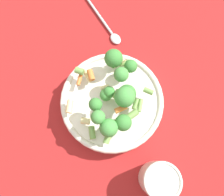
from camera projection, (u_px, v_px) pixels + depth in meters
ground_plane at (112, 105)px, 0.56m from camera, size 3.00×3.00×0.00m
bowl at (112, 102)px, 0.54m from camera, size 0.25×0.25×0.05m
pasta_salad at (116, 94)px, 0.47m from camera, size 0.19×0.21×0.08m
cup at (159, 180)px, 0.47m from camera, size 0.08×0.08×0.09m
spoon at (107, 27)px, 0.62m from camera, size 0.16×0.14×0.01m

